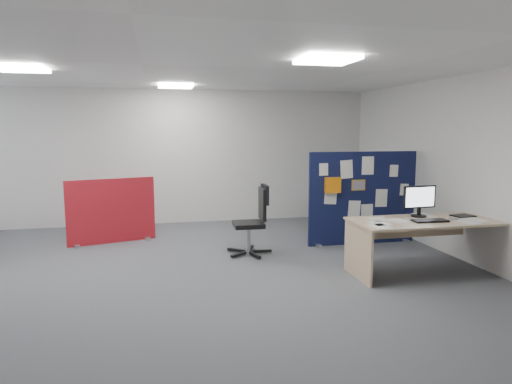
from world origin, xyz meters
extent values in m
plane|color=#52545A|center=(0.00, 0.00, 0.00)|extent=(9.00, 9.00, 0.00)
cube|color=white|center=(0.00, 0.00, 2.70)|extent=(9.00, 7.00, 0.02)
cube|color=silver|center=(0.00, 3.50, 1.35)|extent=(9.00, 0.02, 2.70)
cube|color=silver|center=(0.00, -3.50, 1.35)|extent=(9.00, 0.02, 2.70)
cube|color=silver|center=(4.50, 0.00, 1.35)|extent=(0.02, 7.00, 2.70)
cube|color=white|center=(2.00, -1.00, 2.67)|extent=(0.60, 0.60, 0.04)
cube|color=white|center=(-1.50, 0.50, 2.67)|extent=(0.60, 0.60, 0.04)
cube|color=white|center=(0.50, 2.50, 2.67)|extent=(0.60, 0.60, 0.04)
cube|color=#10153C|center=(3.48, 1.10, 0.77)|extent=(1.88, 0.06, 1.55)
cube|color=#A3A3A8|center=(2.69, 1.10, 0.02)|extent=(0.08, 0.30, 0.04)
cube|color=#A3A3A8|center=(4.27, 1.10, 0.02)|extent=(0.08, 0.30, 0.04)
cube|color=white|center=(2.77, 1.07, 1.27)|extent=(0.15, 0.01, 0.20)
cube|color=white|center=(3.17, 1.07, 1.26)|extent=(0.21, 0.01, 0.30)
cube|color=white|center=(3.54, 1.07, 1.32)|extent=(0.21, 0.01, 0.30)
cube|color=white|center=(4.01, 1.07, 1.22)|extent=(0.15, 0.01, 0.20)
cube|color=white|center=(2.90, 1.07, 0.85)|extent=(0.21, 0.01, 0.30)
cube|color=white|center=(3.80, 1.07, 0.77)|extent=(0.21, 0.01, 0.30)
cube|color=white|center=(4.22, 1.07, 0.90)|extent=(0.15, 0.01, 0.20)
cube|color=white|center=(3.32, 1.07, 0.59)|extent=(0.21, 0.01, 0.30)
cube|color=white|center=(3.55, 1.07, 0.52)|extent=(0.21, 0.01, 0.30)
cube|color=gold|center=(3.38, 1.07, 1.00)|extent=(0.24, 0.01, 0.18)
cube|color=orange|center=(2.91, 1.02, 1.02)|extent=(0.25, 0.10, 0.25)
cube|color=#D2B287|center=(3.58, -0.58, 0.71)|extent=(1.95, 0.86, 0.03)
cube|color=#D2B287|center=(2.64, -0.58, 0.35)|extent=(0.03, 0.80, 0.70)
cube|color=#D2B287|center=(4.52, -0.58, 0.35)|extent=(0.03, 0.80, 0.70)
cube|color=#D2B287|center=(3.58, -0.18, 0.55)|extent=(1.75, 0.02, 0.30)
cylinder|color=black|center=(3.62, -0.35, 0.74)|extent=(0.20, 0.20, 0.02)
cube|color=black|center=(3.62, -0.35, 0.80)|extent=(0.04, 0.03, 0.10)
cube|color=black|center=(3.62, -0.35, 1.00)|extent=(0.49, 0.08, 0.30)
cube|color=silver|center=(3.62, -0.37, 1.00)|extent=(0.45, 0.04, 0.26)
cube|color=black|center=(3.58, -0.69, 0.74)|extent=(0.46, 0.20, 0.02)
cube|color=#A3A3A8|center=(3.93, -0.67, 0.74)|extent=(0.11, 0.07, 0.03)
cube|color=black|center=(4.23, -0.45, 0.74)|extent=(0.31, 0.26, 0.01)
cube|color=#A91517|center=(-0.63, 2.04, 0.55)|extent=(1.42, 0.44, 1.09)
cube|color=#A3A3A8|center=(-1.21, 2.04, 0.02)|extent=(0.08, 0.30, 0.04)
cube|color=#A3A3A8|center=(-0.06, 2.04, 0.02)|extent=(0.08, 0.30, 0.04)
cube|color=black|center=(1.70, 0.83, 0.04)|extent=(0.29, 0.06, 0.04)
cube|color=black|center=(1.56, 1.04, 0.04)|extent=(0.15, 0.29, 0.04)
cube|color=black|center=(1.31, 0.97, 0.04)|extent=(0.26, 0.22, 0.04)
cube|color=black|center=(1.31, 0.72, 0.04)|extent=(0.27, 0.20, 0.04)
cube|color=black|center=(1.54, 0.64, 0.04)|extent=(0.13, 0.30, 0.04)
cylinder|color=#A3A3A8|center=(1.48, 0.84, 0.24)|extent=(0.06, 0.06, 0.41)
cube|color=black|center=(1.48, 0.84, 0.47)|extent=(0.46, 0.46, 0.07)
cube|color=black|center=(1.70, 0.83, 0.78)|extent=(0.06, 0.41, 0.49)
cube|color=black|center=(1.74, 0.83, 0.93)|extent=(0.07, 0.37, 0.29)
cube|color=white|center=(2.88, -0.65, 0.73)|extent=(0.24, 0.32, 0.00)
cube|color=white|center=(3.00, -0.41, 0.73)|extent=(0.25, 0.33, 0.00)
cube|color=white|center=(4.03, -0.81, 0.73)|extent=(0.25, 0.32, 0.00)
cube|color=white|center=(2.80, -0.82, 0.73)|extent=(0.22, 0.31, 0.00)
cube|color=white|center=(3.76, -0.26, 0.73)|extent=(0.22, 0.30, 0.00)
cube|color=white|center=(4.24, -0.71, 0.73)|extent=(0.26, 0.33, 0.00)
cube|color=white|center=(3.21, -0.56, 0.73)|extent=(0.26, 0.33, 0.00)
camera|label=1|loc=(0.16, -5.87, 1.92)|focal=32.00mm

